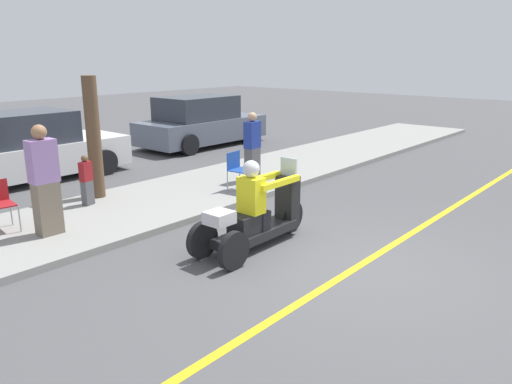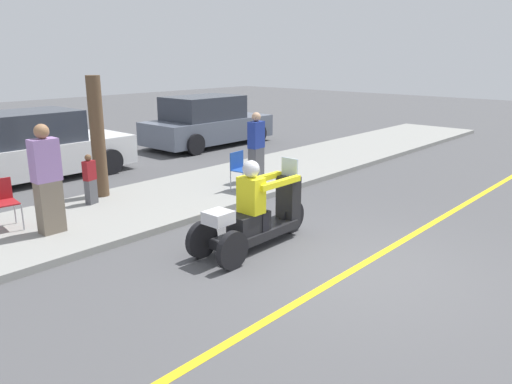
# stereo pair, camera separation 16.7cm
# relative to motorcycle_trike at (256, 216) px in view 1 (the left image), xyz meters

# --- Properties ---
(ground_plane) EXTENTS (60.00, 60.00, 0.00)m
(ground_plane) POSITION_rel_motorcycle_trike_xyz_m (0.33, -1.60, -0.50)
(ground_plane) COLOR #4C4C4F
(lane_stripe) EXTENTS (24.00, 0.12, 0.01)m
(lane_stripe) POSITION_rel_motorcycle_trike_xyz_m (-0.01, -1.60, -0.50)
(lane_stripe) COLOR gold
(lane_stripe) RESTS_ON ground
(sidewalk_strip) EXTENTS (28.00, 2.80, 0.12)m
(sidewalk_strip) POSITION_rel_motorcycle_trike_xyz_m (0.33, 3.00, -0.44)
(sidewalk_strip) COLOR gray
(sidewalk_strip) RESTS_ON ground
(motorcycle_trike) EXTENTS (2.30, 0.73, 1.40)m
(motorcycle_trike) POSITION_rel_motorcycle_trike_xyz_m (0.00, 0.00, 0.00)
(motorcycle_trike) COLOR black
(motorcycle_trike) RESTS_ON ground
(spectator_by_tree) EXTENTS (0.26, 0.20, 0.97)m
(spectator_by_tree) POSITION_rel_motorcycle_trike_xyz_m (-0.68, 3.68, 0.09)
(spectator_by_tree) COLOR #515156
(spectator_by_tree) RESTS_ON sidewalk_strip
(spectator_end_of_line) EXTENTS (0.42, 0.25, 1.77)m
(spectator_end_of_line) POSITION_rel_motorcycle_trike_xyz_m (-1.97, 2.70, 0.47)
(spectator_end_of_line) COLOR #726656
(spectator_end_of_line) RESTS_ON sidewalk_strip
(spectator_with_child) EXTENTS (0.39, 0.26, 1.56)m
(spectator_with_child) POSITION_rel_motorcycle_trike_xyz_m (2.84, 2.55, 0.37)
(spectator_with_child) COLOR #515156
(spectator_with_child) RESTS_ON sidewalk_strip
(folding_chair_set_back) EXTENTS (0.51, 0.51, 0.82)m
(folding_chair_set_back) POSITION_rel_motorcycle_trike_xyz_m (1.99, 2.21, 0.13)
(folding_chair_set_back) COLOR #A5A8AD
(folding_chair_set_back) RESTS_ON sidewalk_strip
(parked_car_lot_center) EXTENTS (4.72, 2.04, 1.63)m
(parked_car_lot_center) POSITION_rel_motorcycle_trike_xyz_m (-0.39, 6.95, 0.27)
(parked_car_lot_center) COLOR silver
(parked_car_lot_center) RESTS_ON ground
(parked_car_lot_left) EXTENTS (4.38, 2.06, 1.63)m
(parked_car_lot_left) POSITION_rel_motorcycle_trike_xyz_m (5.64, 7.24, 0.26)
(parked_car_lot_left) COLOR slate
(parked_car_lot_left) RESTS_ON ground
(tree_trunk) EXTENTS (0.28, 0.28, 2.41)m
(tree_trunk) POSITION_rel_motorcycle_trike_xyz_m (-0.23, 4.04, 0.83)
(tree_trunk) COLOR brown
(tree_trunk) RESTS_ON sidewalk_strip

